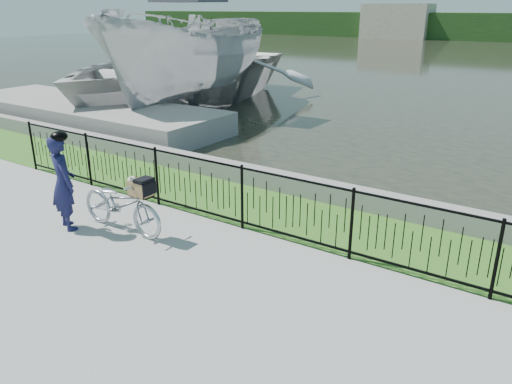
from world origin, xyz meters
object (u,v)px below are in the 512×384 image
Objects in this scene: dock at (87,113)px; boat_far at (176,71)px; boat_near at (191,58)px; bicycle_rig at (122,204)px; cyclist at (63,181)px.

boat_far reaches higher than dock.
boat_near is (1.61, 3.36, 1.56)m from dock.
bicycle_rig is at bearing -55.83° from boat_near.
cyclist is at bearing -56.46° from boat_far.
boat_near is 2.28m from boat_far.
cyclist is 10.21m from boat_near.
boat_near is at bearing 124.17° from bicycle_rig.
boat_far is (-1.84, 1.18, -0.66)m from boat_near.
bicycle_rig is at bearing -34.72° from dock.
bicycle_rig reaches higher than dock.
boat_far reaches higher than bicycle_rig.
cyclist reaches higher than bicycle_rig.
boat_near is at bearing 64.36° from dock.
bicycle_rig is 1.06m from cyclist.
boat_near reaches higher than dock.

